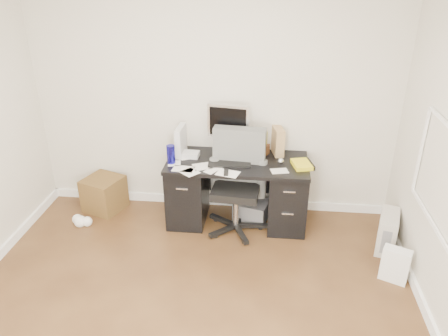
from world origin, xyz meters
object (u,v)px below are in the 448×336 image
Objects in this scene: desk at (237,190)px; office_chair at (236,184)px; lcd_monitor at (228,129)px; pc_tower at (387,232)px; keyboard at (229,164)px; wicker_basket at (104,194)px.

office_chair reaches higher than desk.
lcd_monitor reaches higher than pc_tower.
desk is 3.38× the size of keyboard.
pc_tower is (1.56, -0.18, -0.36)m from office_chair.
keyboard is at bearing -126.01° from desk.
wicker_basket is (-1.58, 0.26, -0.36)m from office_chair.
office_chair is at bearing -41.19° from keyboard.
desk is 2.62× the size of lcd_monitor.
lcd_monitor reaches higher than office_chair.
office_chair is 1.64m from wicker_basket.
keyboard reaches higher than wicker_basket.
keyboard is 1.75m from pc_tower.
lcd_monitor is at bearing 178.82° from pc_tower.
wicker_basket is at bearing 168.01° from keyboard.
wicker_basket is at bearing -171.90° from pc_tower.
keyboard is 0.23m from office_chair.
desk is at bearing 95.63° from office_chair.
lcd_monitor is 0.51× the size of office_chair.
desk is at bearing -176.34° from pc_tower.
desk is 0.23m from office_chair.
lcd_monitor is 1.68m from wicker_basket.
keyboard is (0.04, -0.28, -0.27)m from lcd_monitor.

